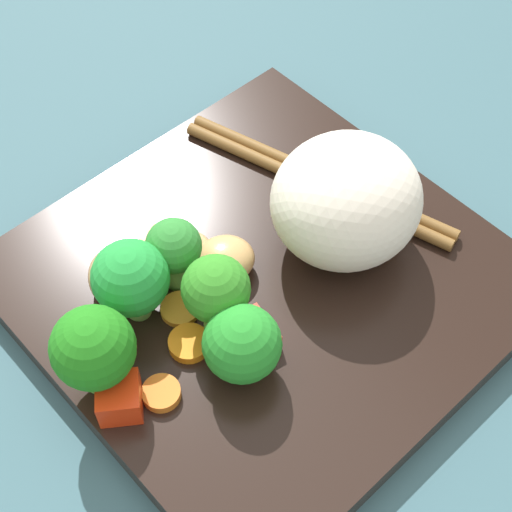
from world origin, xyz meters
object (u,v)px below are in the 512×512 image
at_px(rice_mound, 346,200).
at_px(carrot_slice_1, 111,347).
at_px(broccoli_floret_3, 216,291).
at_px(square_plate, 263,283).
at_px(chopstick_pair, 317,180).

relative_size(rice_mound, carrot_slice_1, 3.25).
bearing_deg(broccoli_floret_3, square_plate, 8.81).
bearing_deg(broccoli_floret_3, rice_mound, -3.99).
relative_size(rice_mound, broccoli_floret_3, 1.64).
bearing_deg(rice_mound, chopstick_pair, 62.55).
xyz_separation_m(carrot_slice_1, chopstick_pair, (0.18, 0.01, 0.00)).
relative_size(broccoli_floret_3, chopstick_pair, 0.29).
bearing_deg(square_plate, broccoli_floret_3, -171.19).
relative_size(square_plate, carrot_slice_1, 9.46).
distance_m(square_plate, broccoli_floret_3, 0.06).
height_order(broccoli_floret_3, chopstick_pair, broccoli_floret_3).
distance_m(broccoli_floret_3, chopstick_pair, 0.13).
distance_m(rice_mound, carrot_slice_1, 0.17).
relative_size(carrot_slice_1, chopstick_pair, 0.15).
distance_m(rice_mound, broccoli_floret_3, 0.10).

